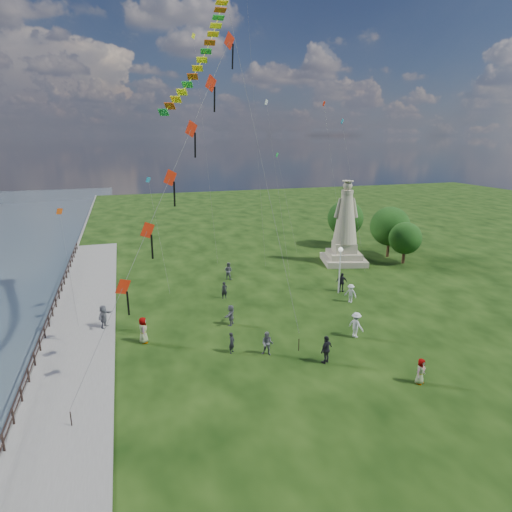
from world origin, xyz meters
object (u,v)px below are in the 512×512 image
object	(u,v)px
person_5	(104,317)
person_2	(356,325)
person_1	(267,344)
person_11	(231,315)
person_10	(143,330)
person_4	(421,371)
person_9	(342,282)
person_6	(224,290)
person_3	(326,349)
person_0	(232,343)
person_8	(351,293)
person_7	(228,271)
statue	(345,233)
lamppost	(340,260)

from	to	relation	value
person_5	person_2	bearing A→B (deg)	-82.55
person_1	person_11	distance (m)	5.45
person_11	person_10	bearing A→B (deg)	-45.36
person_4	person_9	size ratio (longest dim) A/B	0.87
person_2	person_6	bearing A→B (deg)	13.26
person_9	person_10	size ratio (longest dim) A/B	0.95
person_1	person_4	size ratio (longest dim) A/B	1.04
person_2	person_3	size ratio (longest dim) A/B	1.00
person_2	person_10	distance (m)	15.23
person_11	person_0	bearing A→B (deg)	22.31
person_3	person_6	xyz separation A→B (m)	(-3.66, 13.03, -0.18)
person_6	person_2	bearing A→B (deg)	-59.96
person_8	person_2	bearing A→B (deg)	-64.36
person_10	person_9	bearing A→B (deg)	-73.21
person_7	person_10	xyz separation A→B (m)	(-9.02, -11.78, 0.06)
person_9	person_3	bearing A→B (deg)	-104.75
person_11	person_8	bearing A→B (deg)	132.72
person_4	person_11	size ratio (longest dim) A/B	0.98
person_8	person_9	world-z (taller)	person_9
person_7	person_0	bearing A→B (deg)	119.79
person_10	person_6	bearing A→B (deg)	-47.02
person_3	person_10	xyz separation A→B (m)	(-11.07, 6.37, 0.01)
person_7	person_10	distance (m)	14.84
person_3	person_1	bearing A→B (deg)	-63.10
person_6	person_10	bearing A→B (deg)	-143.55
person_3	person_5	distance (m)	16.85
person_5	person_6	bearing A→B (deg)	-42.53
statue	person_10	bearing A→B (deg)	-134.84
person_2	person_5	distance (m)	18.84
person_8	person_10	distance (m)	17.96
person_4	person_10	bearing A→B (deg)	121.33
person_0	person_3	size ratio (longest dim) A/B	0.77
lamppost	person_8	xyz separation A→B (m)	(-0.09, -2.36, -2.34)
person_3	statue	bearing A→B (deg)	-151.53
statue	person_5	xyz separation A→B (m)	(-25.84, -10.28, -2.66)
person_5	person_8	size ratio (longest dim) A/B	1.07
person_5	person_6	world-z (taller)	person_5
statue	person_4	xyz separation A→B (m)	(-7.80, -23.74, -2.76)
person_5	person_1	bearing A→B (deg)	-96.57
person_4	statue	bearing A→B (deg)	46.74
lamppost	person_7	xyz separation A→B (m)	(-8.85, 6.95, -2.29)
person_1	person_8	distance (m)	12.05
person_3	person_4	bearing A→B (deg)	107.69
person_6	person_5	bearing A→B (deg)	-167.10
person_2	person_0	bearing A→B (deg)	65.29
person_4	person_8	distance (m)	12.89
person_5	person_11	size ratio (longest dim) A/B	1.10
person_0	person_4	world-z (taller)	person_4
person_4	person_8	bearing A→B (deg)	53.85
person_6	person_7	size ratio (longest dim) A/B	0.86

